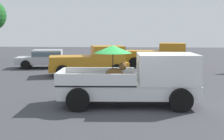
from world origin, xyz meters
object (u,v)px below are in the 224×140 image
object	(u,v)px
pickup_truck_red	(92,61)
pickup_truck_far	(159,55)
pickup_truck_main	(141,79)
parked_sedan_near	(47,58)

from	to	relation	value
pickup_truck_red	pickup_truck_far	distance (m)	6.75
pickup_truck_main	parked_sedan_near	bearing A→B (deg)	118.36
pickup_truck_red	pickup_truck_far	bearing A→B (deg)	34.00
pickup_truck_red	pickup_truck_far	size ratio (longest dim) A/B	1.03
pickup_truck_far	pickup_truck_red	bearing A→B (deg)	-125.53
pickup_truck_red	parked_sedan_near	bearing A→B (deg)	123.76
pickup_truck_main	pickup_truck_far	bearing A→B (deg)	79.33
pickup_truck_main	pickup_truck_red	world-z (taller)	pickup_truck_main
pickup_truck_main	parked_sedan_near	size ratio (longest dim) A/B	1.14
pickup_truck_red	parked_sedan_near	xyz separation A→B (m)	(-3.86, 3.48, -0.13)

